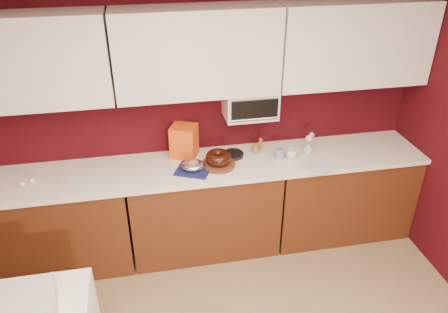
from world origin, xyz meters
TOP-DOWN VIEW (x-y plane):
  - ceiling at (0.00, 0.00)m, footprint 4.00×4.50m
  - wall_back at (0.00, 2.25)m, footprint 4.00×0.02m
  - base_cabinet_left at (-1.33, 1.94)m, footprint 1.31×0.58m
  - base_cabinet_center at (0.00, 1.94)m, footprint 1.31×0.58m
  - base_cabinet_right at (1.33, 1.94)m, footprint 1.31×0.58m
  - countertop at (0.00, 1.94)m, footprint 4.00×0.62m
  - upper_cabinet_left at (-1.33, 2.08)m, footprint 1.31×0.33m
  - upper_cabinet_center at (0.00, 2.08)m, footprint 1.31×0.33m
  - upper_cabinet_right at (1.33, 2.08)m, footprint 1.31×0.33m
  - toaster_oven at (0.45, 2.10)m, footprint 0.45×0.30m
  - toaster_oven_door at (0.45, 1.94)m, footprint 0.40×0.02m
  - toaster_oven_handle at (0.45, 1.93)m, footprint 0.42×0.02m
  - cake_base at (0.13, 1.90)m, footprint 0.33×0.33m
  - bundt_cake at (0.13, 1.90)m, footprint 0.27×0.27m
  - navy_towel at (-0.09, 1.85)m, footprint 0.35×0.33m
  - foil_ham_nest at (-0.09, 1.85)m, footprint 0.22×0.19m
  - roasted_ham at (-0.09, 1.85)m, footprint 0.10×0.09m
  - pandoro_box at (-0.13, 2.13)m, footprint 0.28×0.27m
  - dark_pan at (0.29, 2.04)m, footprint 0.21×0.21m
  - coffee_mug at (0.79, 1.91)m, footprint 0.11×0.11m
  - blue_jar at (0.68, 1.92)m, footprint 0.08×0.08m
  - flower_vase at (0.97, 1.97)m, footprint 0.10×0.10m
  - flower_pink at (0.97, 1.97)m, footprint 0.06×0.06m
  - flower_blue at (1.00, 1.99)m, footprint 0.05×0.05m
  - china_plate at (0.95, 1.70)m, footprint 0.25×0.25m
  - amber_bottle at (0.51, 2.07)m, footprint 0.03×0.03m
  - paper_cup at (0.50, 2.05)m, footprint 0.06×0.06m
  - egg_left at (-1.47, 1.89)m, footprint 0.06×0.05m
  - egg_right at (-1.40, 1.92)m, footprint 0.06×0.05m
  - newspaper_stack at (-1.26, 0.67)m, footprint 0.43×0.37m
  - amber_bottle_tall at (0.56, 2.12)m, footprint 0.04×0.04m

SIDE VIEW (x-z plane):
  - base_cabinet_left at x=-1.33m, z-range 0.00..0.86m
  - base_cabinet_center at x=0.00m, z-range 0.00..0.86m
  - base_cabinet_right at x=1.33m, z-range 0.00..0.86m
  - newspaper_stack at x=-1.26m, z-range 0.75..0.88m
  - countertop at x=0.00m, z-range 0.86..0.90m
  - china_plate at x=0.95m, z-range 0.90..0.91m
  - navy_towel at x=-0.09m, z-range 0.90..0.92m
  - cake_base at x=0.13m, z-range 0.90..0.93m
  - dark_pan at x=0.29m, z-range 0.90..0.93m
  - egg_left at x=-1.47m, z-range 0.90..0.94m
  - egg_right at x=-1.40m, z-range 0.90..0.94m
  - paper_cup at x=0.50m, z-range 0.90..0.98m
  - amber_bottle at x=0.51m, z-range 0.90..0.99m
  - blue_jar at x=0.68m, z-range 0.90..0.99m
  - coffee_mug at x=0.79m, z-range 0.90..1.00m
  - flower_vase at x=0.97m, z-range 0.90..1.01m
  - foil_ham_nest at x=-0.09m, z-range 0.92..0.99m
  - amber_bottle_tall at x=0.56m, z-range 0.90..1.01m
  - roasted_ham at x=-0.09m, z-range 0.95..1.01m
  - bundt_cake at x=0.13m, z-range 0.93..1.03m
  - pandoro_box at x=-0.13m, z-range 0.90..1.19m
  - flower_pink at x=0.97m, z-range 1.02..1.08m
  - flower_blue at x=1.00m, z-range 1.05..1.09m
  - wall_back at x=0.00m, z-range 0.00..2.50m
  - toaster_oven_handle at x=0.45m, z-range 1.29..1.31m
  - toaster_oven at x=0.45m, z-range 1.25..1.50m
  - toaster_oven_door at x=0.45m, z-range 1.28..1.47m
  - upper_cabinet_left at x=-1.33m, z-range 1.50..2.20m
  - upper_cabinet_center at x=0.00m, z-range 1.50..2.20m
  - upper_cabinet_right at x=1.33m, z-range 1.50..2.20m
  - ceiling at x=0.00m, z-range 2.49..2.51m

